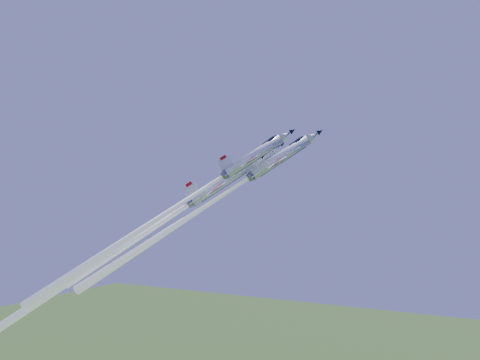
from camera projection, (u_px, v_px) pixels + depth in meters
The scene contains 4 objects.
jet_lead at pixel (206, 206), 103.26m from camera, with size 37.93×23.19×38.08m.
jet_left at pixel (180, 210), 110.85m from camera, with size 35.89×21.95×36.41m.
jet_right at pixel (166, 213), 96.22m from camera, with size 38.46×23.52×39.27m.
jet_slot at pixel (118, 250), 103.77m from camera, with size 47.04×28.75×48.40m.
Camera 1 is at (49.96, -90.51, 82.07)m, focal length 40.00 mm.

